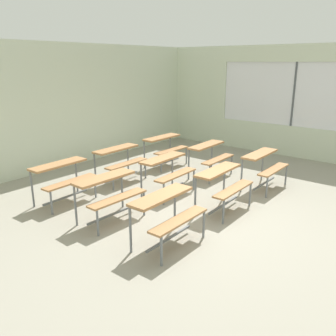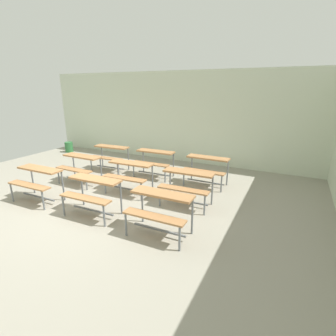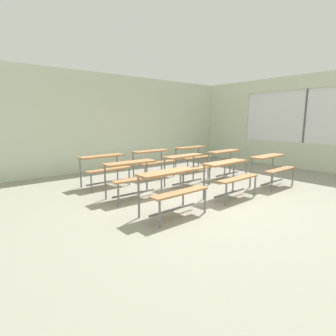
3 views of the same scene
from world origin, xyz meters
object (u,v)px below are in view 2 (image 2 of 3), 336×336
at_px(desk_bench_r0c0, 37,177).
at_px(desk_bench_r2c2, 206,165).
at_px(desk_bench_r2c1, 154,158).
at_px(desk_bench_r1c1, 129,171).
at_px(desk_bench_r1c0, 79,163).
at_px(desk_bench_r0c1, 92,188).
at_px(desk_bench_r0c2, 160,205).
at_px(desk_bench_r1c2, 187,181).
at_px(trash_bin, 69,147).
at_px(desk_bench_r2c0, 110,153).

bearing_deg(desk_bench_r0c0, desk_bench_r2c2, 39.42).
bearing_deg(desk_bench_r2c1, desk_bench_r1c1, -88.75).
xyz_separation_m(desk_bench_r1c1, desk_bench_r2c1, (-0.05, 1.31, 0.00)).
relative_size(desk_bench_r1c1, desk_bench_r2c2, 1.01).
xyz_separation_m(desk_bench_r0c0, desk_bench_r2c1, (1.52, 2.61, 0.00)).
distance_m(desk_bench_r1c0, desk_bench_r2c1, 2.01).
height_order(desk_bench_r0c1, desk_bench_r2c2, same).
height_order(desk_bench_r0c0, desk_bench_r0c2, same).
distance_m(desk_bench_r0c1, desk_bench_r0c2, 1.55).
xyz_separation_m(desk_bench_r0c0, desk_bench_r0c2, (3.12, -0.03, 0.00)).
distance_m(desk_bench_r1c0, desk_bench_r1c1, 1.55).
height_order(desk_bench_r0c1, desk_bench_r1c0, same).
height_order(desk_bench_r0c1, desk_bench_r1c2, same).
bearing_deg(desk_bench_r2c1, desk_bench_r1c2, -41.69).
bearing_deg(desk_bench_r0c0, desk_bench_r1c1, 38.62).
bearing_deg(desk_bench_r1c1, desk_bench_r0c2, -42.59).
distance_m(desk_bench_r1c0, desk_bench_r2c2, 3.34).
xyz_separation_m(desk_bench_r1c0, desk_bench_r2c1, (1.49, 1.34, 0.00)).
relative_size(desk_bench_r0c2, desk_bench_r1c2, 0.99).
distance_m(desk_bench_r0c0, desk_bench_r1c2, 3.33).
relative_size(desk_bench_r1c2, trash_bin, 2.81).
bearing_deg(desk_bench_r1c1, desk_bench_r1c0, 179.36).
relative_size(desk_bench_r1c2, desk_bench_r2c0, 0.99).
distance_m(desk_bench_r1c0, trash_bin, 3.90).
distance_m(desk_bench_r0c0, desk_bench_r2c1, 3.02).
bearing_deg(desk_bench_r1c0, desk_bench_r2c1, 43.27).
relative_size(desk_bench_r1c0, trash_bin, 2.80).
bearing_deg(desk_bench_r0c1, desk_bench_r2c2, 58.21).
relative_size(desk_bench_r0c1, desk_bench_r1c1, 1.00).
height_order(desk_bench_r0c1, desk_bench_r0c2, same).
xyz_separation_m(desk_bench_r0c1, trash_bin, (-4.57, 3.68, -0.36)).
distance_m(desk_bench_r1c2, desk_bench_r2c2, 1.34).
bearing_deg(desk_bench_r1c1, desk_bench_r0c0, -142.45).
xyz_separation_m(desk_bench_r0c2, desk_bench_r2c1, (-1.60, 2.64, 0.00)).
xyz_separation_m(desk_bench_r1c0, desk_bench_r2c0, (-0.01, 1.27, 0.00)).
distance_m(desk_bench_r0c1, trash_bin, 5.88).
bearing_deg(desk_bench_r2c0, desk_bench_r0c0, -92.73).
bearing_deg(desk_bench_r0c2, trash_bin, 147.89).
bearing_deg(trash_bin, desk_bench_r0c1, -38.81).
bearing_deg(desk_bench_r0c2, desk_bench_r2c2, 90.28).
relative_size(desk_bench_r1c1, desk_bench_r1c2, 1.00).
height_order(desk_bench_r1c1, trash_bin, desk_bench_r1c1).
bearing_deg(desk_bench_r0c2, desk_bench_r2c1, 120.58).
xyz_separation_m(desk_bench_r1c2, desk_bench_r2c0, (-3.07, 1.26, 0.00)).
relative_size(desk_bench_r0c1, desk_bench_r2c2, 1.01).
bearing_deg(desk_bench_r0c1, desk_bench_r0c0, 179.40).
bearing_deg(desk_bench_r2c2, desk_bench_r1c1, -138.26).
relative_size(desk_bench_r0c0, desk_bench_r1c1, 0.99).
relative_size(desk_bench_r0c2, desk_bench_r2c1, 1.00).
xyz_separation_m(desk_bench_r1c1, trash_bin, (-4.57, 2.41, -0.36)).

